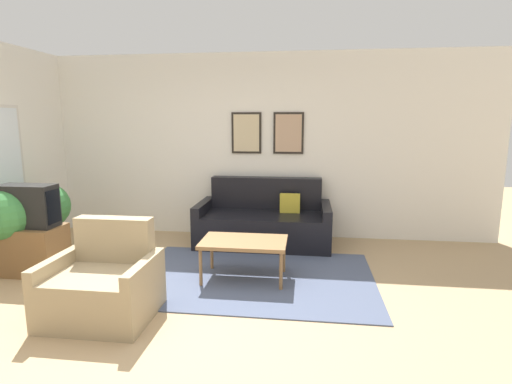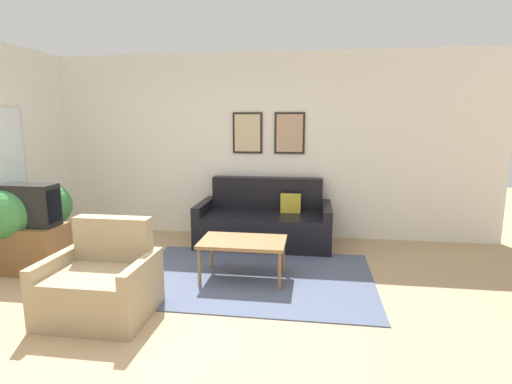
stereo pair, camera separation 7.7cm
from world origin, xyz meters
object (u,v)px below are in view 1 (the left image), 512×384
(coffee_table, at_px, (244,244))
(armchair, at_px, (104,286))
(tv, at_px, (28,206))
(potted_plant_tall, at_px, (8,220))
(couch, at_px, (264,222))

(coffee_table, distance_m, armchair, 1.49)
(tv, relative_size, armchair, 0.70)
(coffee_table, height_order, potted_plant_tall, potted_plant_tall)
(couch, height_order, armchair, couch)
(tv, distance_m, armchair, 1.67)
(couch, relative_size, coffee_table, 2.00)
(coffee_table, height_order, armchair, armchair)
(couch, xyz_separation_m, coffee_table, (-0.08, -1.33, 0.10))
(couch, xyz_separation_m, armchair, (-1.19, -2.31, -0.03))
(tv, bearing_deg, armchair, -33.20)
(tv, relative_size, potted_plant_tall, 0.65)
(coffee_table, relative_size, tv, 1.46)
(couch, bearing_deg, tv, -150.26)
(couch, xyz_separation_m, potted_plant_tall, (-2.72, -1.52, 0.32))
(couch, bearing_deg, potted_plant_tall, -150.84)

